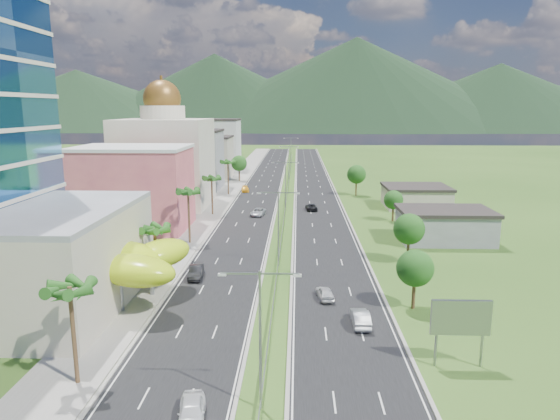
# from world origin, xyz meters

# --- Properties ---
(ground) EXTENTS (500.00, 500.00, 0.00)m
(ground) POSITION_xyz_m (0.00, 0.00, 0.00)
(ground) COLOR #2D5119
(ground) RESTS_ON ground
(road_left) EXTENTS (11.00, 260.00, 0.04)m
(road_left) POSITION_xyz_m (-7.50, 90.00, 0.02)
(road_left) COLOR black
(road_left) RESTS_ON ground
(road_right) EXTENTS (11.00, 260.00, 0.04)m
(road_right) POSITION_xyz_m (7.50, 90.00, 0.02)
(road_right) COLOR black
(road_right) RESTS_ON ground
(sidewalk_left) EXTENTS (7.00, 260.00, 0.12)m
(sidewalk_left) POSITION_xyz_m (-17.00, 90.00, 0.06)
(sidewalk_left) COLOR gray
(sidewalk_left) RESTS_ON ground
(median_guardrail) EXTENTS (0.10, 216.06, 0.76)m
(median_guardrail) POSITION_xyz_m (0.00, 71.99, 0.62)
(median_guardrail) COLOR gray
(median_guardrail) RESTS_ON ground
(streetlight_median_a) EXTENTS (6.04, 0.25, 11.00)m
(streetlight_median_a) POSITION_xyz_m (0.00, -25.00, 6.75)
(streetlight_median_a) COLOR gray
(streetlight_median_a) RESTS_ON ground
(streetlight_median_b) EXTENTS (6.04, 0.25, 11.00)m
(streetlight_median_b) POSITION_xyz_m (0.00, 10.00, 6.75)
(streetlight_median_b) COLOR gray
(streetlight_median_b) RESTS_ON ground
(streetlight_median_c) EXTENTS (6.04, 0.25, 11.00)m
(streetlight_median_c) POSITION_xyz_m (0.00, 50.00, 6.75)
(streetlight_median_c) COLOR gray
(streetlight_median_c) RESTS_ON ground
(streetlight_median_d) EXTENTS (6.04, 0.25, 11.00)m
(streetlight_median_d) POSITION_xyz_m (0.00, 95.00, 6.75)
(streetlight_median_d) COLOR gray
(streetlight_median_d) RESTS_ON ground
(streetlight_median_e) EXTENTS (6.04, 0.25, 11.00)m
(streetlight_median_e) POSITION_xyz_m (0.00, 140.00, 6.75)
(streetlight_median_e) COLOR gray
(streetlight_median_e) RESTS_ON ground
(lime_canopy) EXTENTS (18.00, 15.00, 7.40)m
(lime_canopy) POSITION_xyz_m (-20.00, -4.00, 4.99)
(lime_canopy) COLOR #B2D514
(lime_canopy) RESTS_ON ground
(pink_shophouse) EXTENTS (20.00, 15.00, 15.00)m
(pink_shophouse) POSITION_xyz_m (-28.00, 32.00, 7.50)
(pink_shophouse) COLOR #C65162
(pink_shophouse) RESTS_ON ground
(domed_building) EXTENTS (20.00, 20.00, 28.70)m
(domed_building) POSITION_xyz_m (-28.00, 55.00, 11.35)
(domed_building) COLOR beige
(domed_building) RESTS_ON ground
(midrise_grey) EXTENTS (16.00, 15.00, 16.00)m
(midrise_grey) POSITION_xyz_m (-27.00, 80.00, 8.00)
(midrise_grey) COLOR gray
(midrise_grey) RESTS_ON ground
(midrise_beige) EXTENTS (16.00, 15.00, 13.00)m
(midrise_beige) POSITION_xyz_m (-27.00, 102.00, 6.50)
(midrise_beige) COLOR #B5A795
(midrise_beige) RESTS_ON ground
(midrise_white) EXTENTS (16.00, 15.00, 18.00)m
(midrise_white) POSITION_xyz_m (-27.00, 125.00, 9.00)
(midrise_white) COLOR silver
(midrise_white) RESTS_ON ground
(billboard) EXTENTS (5.20, 0.35, 6.20)m
(billboard) POSITION_xyz_m (17.00, -18.00, 4.42)
(billboard) COLOR gray
(billboard) RESTS_ON ground
(shed_near) EXTENTS (15.00, 10.00, 5.00)m
(shed_near) POSITION_xyz_m (28.00, 25.00, 2.50)
(shed_near) COLOR gray
(shed_near) RESTS_ON ground
(shed_far) EXTENTS (14.00, 12.00, 4.40)m
(shed_far) POSITION_xyz_m (30.00, 55.00, 2.20)
(shed_far) COLOR #B5A795
(shed_far) RESTS_ON ground
(palm_tree_a) EXTENTS (3.60, 3.60, 9.10)m
(palm_tree_a) POSITION_xyz_m (-15.50, -22.00, 8.02)
(palm_tree_a) COLOR #47301C
(palm_tree_a) RESTS_ON ground
(palm_tree_b) EXTENTS (3.60, 3.60, 8.10)m
(palm_tree_b) POSITION_xyz_m (-15.50, 2.00, 7.06)
(palm_tree_b) COLOR #47301C
(palm_tree_b) RESTS_ON ground
(palm_tree_c) EXTENTS (3.60, 3.60, 9.60)m
(palm_tree_c) POSITION_xyz_m (-15.50, 22.00, 8.50)
(palm_tree_c) COLOR #47301C
(palm_tree_c) RESTS_ON ground
(palm_tree_d) EXTENTS (3.60, 3.60, 8.60)m
(palm_tree_d) POSITION_xyz_m (-15.50, 45.00, 7.54)
(palm_tree_d) COLOR #47301C
(palm_tree_d) RESTS_ON ground
(palm_tree_e) EXTENTS (3.60, 3.60, 9.40)m
(palm_tree_e) POSITION_xyz_m (-15.50, 70.00, 8.31)
(palm_tree_e) COLOR #47301C
(palm_tree_e) RESTS_ON ground
(leafy_tree_lfar) EXTENTS (4.90, 4.90, 8.05)m
(leafy_tree_lfar) POSITION_xyz_m (-15.50, 95.00, 5.58)
(leafy_tree_lfar) COLOR #47301C
(leafy_tree_lfar) RESTS_ON ground
(leafy_tree_ra) EXTENTS (4.20, 4.20, 6.90)m
(leafy_tree_ra) POSITION_xyz_m (16.00, -5.00, 4.78)
(leafy_tree_ra) COLOR #47301C
(leafy_tree_ra) RESTS_ON ground
(leafy_tree_rb) EXTENTS (4.55, 4.55, 7.47)m
(leafy_tree_rb) POSITION_xyz_m (19.00, 12.00, 5.18)
(leafy_tree_rb) COLOR #47301C
(leafy_tree_rb) RESTS_ON ground
(leafy_tree_rc) EXTENTS (3.85, 3.85, 6.33)m
(leafy_tree_rc) POSITION_xyz_m (22.00, 40.00, 4.37)
(leafy_tree_rc) COLOR #47301C
(leafy_tree_rc) RESTS_ON ground
(leafy_tree_rd) EXTENTS (4.90, 4.90, 8.05)m
(leafy_tree_rd) POSITION_xyz_m (18.00, 70.00, 5.58)
(leafy_tree_rd) COLOR #47301C
(leafy_tree_rd) RESTS_ON ground
(mountain_ridge) EXTENTS (860.00, 140.00, 90.00)m
(mountain_ridge) POSITION_xyz_m (60.00, 450.00, 0.00)
(mountain_ridge) COLOR black
(mountain_ridge) RESTS_ON ground
(car_white_near_left) EXTENTS (2.65, 5.07, 1.65)m
(car_white_near_left) POSITION_xyz_m (-4.89, -26.88, 0.86)
(car_white_near_left) COLOR white
(car_white_near_left) RESTS_ON road_left
(car_dark_left) EXTENTS (2.13, 5.10, 1.64)m
(car_dark_left) POSITION_xyz_m (-10.89, 4.44, 0.86)
(car_dark_left) COLOR black
(car_dark_left) RESTS_ON road_left
(car_silver_mid_left) EXTENTS (3.33, 5.72, 1.50)m
(car_silver_mid_left) POSITION_xyz_m (-5.63, 44.30, 0.79)
(car_silver_mid_left) COLOR #AFB2B7
(car_silver_mid_left) RESTS_ON road_left
(car_yellow_far_left) EXTENTS (2.69, 5.21, 1.45)m
(car_yellow_far_left) POSITION_xyz_m (-11.59, 75.01, 0.76)
(car_yellow_far_left) COLOR gold
(car_yellow_far_left) RESTS_ON road_left
(car_white_near_right) EXTENTS (2.33, 4.46, 1.45)m
(car_white_near_right) POSITION_xyz_m (6.07, -2.50, 0.76)
(car_white_near_right) COLOR silver
(car_white_near_right) RESTS_ON road_right
(car_silver_right) EXTENTS (1.78, 4.94, 1.62)m
(car_silver_right) POSITION_xyz_m (9.41, -9.77, 0.85)
(car_silver_right) COLOR #A5A7AC
(car_silver_right) RESTS_ON road_right
(car_dark_far_right) EXTENTS (2.77, 5.22, 1.40)m
(car_dark_far_right) POSITION_xyz_m (5.83, 50.51, 0.74)
(car_dark_far_right) COLOR black
(car_dark_far_right) RESTS_ON road_right
(motorcycle) EXTENTS (0.63, 2.00, 1.27)m
(motorcycle) POSITION_xyz_m (-12.30, 9.50, 0.68)
(motorcycle) COLOR black
(motorcycle) RESTS_ON road_left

